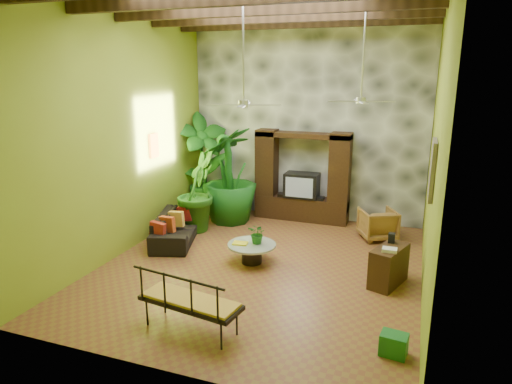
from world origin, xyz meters
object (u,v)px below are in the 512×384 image
at_px(ceiling_fan_back, 361,90).
at_px(coffee_table, 252,251).
at_px(entertainment_center, 302,183).
at_px(side_console, 389,266).
at_px(sofa, 177,227).
at_px(ceiling_fan_front, 244,92).
at_px(iron_bench, 188,300).
at_px(green_bin, 394,344).
at_px(tall_plant_b, 196,191).
at_px(tall_plant_a, 203,164).
at_px(wicker_armchair, 378,224).
at_px(tall_plant_c, 230,175).

xyz_separation_m(ceiling_fan_back, coffee_table, (-1.84, -1.10, -3.15)).
bearing_deg(entertainment_center, ceiling_fan_back, -50.43).
relative_size(entertainment_center, side_console, 2.69).
relative_size(sofa, side_console, 2.35).
bearing_deg(ceiling_fan_front, side_console, 9.58).
xyz_separation_m(iron_bench, green_bin, (2.88, 0.46, -0.38)).
bearing_deg(sofa, tall_plant_b, -25.07).
bearing_deg(ceiling_fan_back, coffee_table, -149.21).
relative_size(coffee_table, side_console, 1.09).
bearing_deg(coffee_table, entertainment_center, 85.43).
distance_m(tall_plant_a, coffee_table, 3.70).
relative_size(wicker_armchair, coffee_table, 0.79).
height_order(ceiling_fan_front, sofa, ceiling_fan_front).
height_order(tall_plant_b, coffee_table, tall_plant_b).
bearing_deg(ceiling_fan_back, ceiling_fan_front, -138.37).
distance_m(coffee_table, green_bin, 3.66).
relative_size(sofa, tall_plant_b, 1.08).
relative_size(ceiling_fan_back, tall_plant_b, 0.96).
relative_size(ceiling_fan_front, green_bin, 5.23).
xyz_separation_m(tall_plant_a, coffee_table, (2.36, -2.64, -1.10)).
relative_size(tall_plant_a, iron_bench, 1.66).
height_order(tall_plant_a, side_console, tall_plant_a).
bearing_deg(tall_plant_c, ceiling_fan_back, -19.69).
bearing_deg(iron_bench, tall_plant_a, 122.47).
distance_m(tall_plant_a, tall_plant_b, 1.33).
bearing_deg(ceiling_fan_front, green_bin, -31.33).
bearing_deg(tall_plant_a, coffee_table, -48.20).
relative_size(entertainment_center, wicker_armchair, 3.11).
xyz_separation_m(wicker_armchair, tall_plant_b, (-4.19, -0.83, 0.62)).
distance_m(tall_plant_b, green_bin, 6.13).
height_order(ceiling_fan_front, green_bin, ceiling_fan_front).
distance_m(coffee_table, iron_bench, 2.71).
xyz_separation_m(tall_plant_a, side_console, (5.01, -2.70, -1.00)).
bearing_deg(wicker_armchair, tall_plant_c, -27.18).
height_order(tall_plant_c, iron_bench, tall_plant_c).
height_order(sofa, iron_bench, iron_bench).
bearing_deg(tall_plant_a, ceiling_fan_front, -52.60).
height_order(ceiling_fan_front, tall_plant_c, ceiling_fan_front).
bearing_deg(entertainment_center, side_console, -52.06).
xyz_separation_m(sofa, tall_plant_b, (0.11, 0.80, 0.66)).
bearing_deg(sofa, tall_plant_a, -8.76).
height_order(ceiling_fan_front, ceiling_fan_back, same).
distance_m(ceiling_fan_front, iron_bench, 3.61).
distance_m(entertainment_center, sofa, 3.39).
bearing_deg(side_console, tall_plant_c, 169.85).
bearing_deg(ceiling_fan_front, tall_plant_b, 135.83).
distance_m(ceiling_fan_back, side_console, 3.36).
height_order(entertainment_center, ceiling_fan_back, ceiling_fan_back).
bearing_deg(coffee_table, tall_plant_a, 131.80).
bearing_deg(tall_plant_c, side_console, -29.68).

